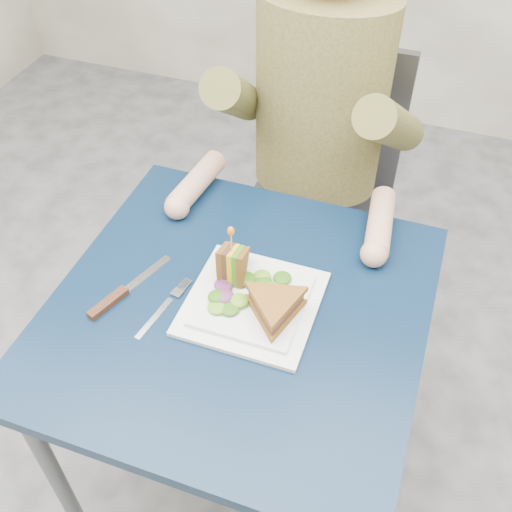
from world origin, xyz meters
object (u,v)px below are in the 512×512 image
at_px(sandwich_flat, 275,306).
at_px(table, 239,330).
at_px(fork, 163,309).
at_px(knife, 116,297).
at_px(chair, 321,179).
at_px(sandwich_upright, 232,264).
at_px(plate, 252,302).
at_px(diner, 321,85).

bearing_deg(sandwich_flat, table, 171.35).
xyz_separation_m(fork, knife, (-0.10, -0.01, 0.00)).
bearing_deg(chair, table, -90.00).
height_order(sandwich_flat, sandwich_upright, sandwich_upright).
xyz_separation_m(chair, fork, (-0.14, -0.76, 0.19)).
height_order(plate, sandwich_flat, sandwich_flat).
relative_size(plate, sandwich_flat, 1.28).
bearing_deg(sandwich_upright, sandwich_flat, -31.37).
relative_size(table, sandwich_flat, 3.69).
height_order(plate, sandwich_upright, sandwich_upright).
height_order(plate, fork, plate).
xyz_separation_m(sandwich_flat, fork, (-0.22, -0.05, -0.04)).
relative_size(table, plate, 2.88).
height_order(table, sandwich_upright, sandwich_upright).
bearing_deg(table, chair, 90.00).
bearing_deg(sandwich_flat, chair, 96.53).
relative_size(sandwich_flat, fork, 1.14).
bearing_deg(sandwich_flat, diner, 97.73).
bearing_deg(diner, plate, -87.36).
xyz_separation_m(diner, fork, (-0.14, -0.65, -0.18)).
distance_m(table, sandwich_flat, 0.15).
bearing_deg(plate, chair, 92.21).
relative_size(chair, fork, 5.21).
height_order(plate, knife, plate).
relative_size(sandwich_flat, sandwich_upright, 1.66).
bearing_deg(diner, sandwich_upright, -93.59).
bearing_deg(sandwich_upright, table, -60.00).
relative_size(sandwich_flat, knife, 0.94).
relative_size(fork, knife, 0.83).
relative_size(chair, knife, 4.32).
xyz_separation_m(plate, sandwich_upright, (-0.06, 0.04, 0.05)).
distance_m(sandwich_upright, fork, 0.17).
bearing_deg(knife, sandwich_flat, 9.48).
bearing_deg(fork, sandwich_upright, 47.90).
relative_size(table, knife, 3.48).
relative_size(plate, knife, 1.21).
distance_m(diner, plate, 0.60).
distance_m(chair, fork, 0.80).
xyz_separation_m(table, sandwich_upright, (-0.03, 0.06, 0.13)).
bearing_deg(chair, fork, -100.40).
distance_m(sandwich_flat, fork, 0.23).
bearing_deg(plate, sandwich_flat, -24.44).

